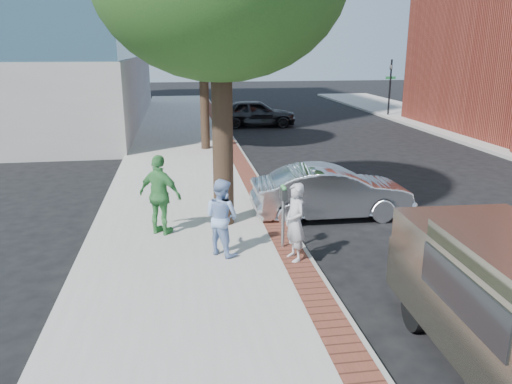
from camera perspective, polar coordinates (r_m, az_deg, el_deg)
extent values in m
plane|color=black|center=(11.48, 0.26, -7.21)|extent=(120.00, 120.00, 0.00)
cube|color=#9E9991|center=(18.94, -8.08, 2.34)|extent=(5.00, 60.00, 0.15)
cube|color=brown|center=(19.07, -1.46, 2.84)|extent=(0.60, 60.00, 0.01)
cube|color=gray|center=(19.13, -0.42, 2.64)|extent=(0.10, 60.00, 0.15)
cylinder|color=black|center=(32.61, -4.37, 11.48)|extent=(0.12, 0.12, 3.80)
imported|color=black|center=(32.54, -4.42, 13.41)|extent=(0.18, 0.15, 0.90)
cube|color=#1E7238|center=(32.56, -4.40, 12.70)|extent=(0.70, 0.03, 0.18)
cylinder|color=black|center=(35.46, 15.05, 11.36)|extent=(0.12, 0.12, 3.80)
imported|color=black|center=(35.40, 15.18, 13.13)|extent=(0.18, 0.15, 0.90)
cube|color=#1E7238|center=(35.42, 15.13, 12.49)|extent=(0.70, 0.03, 0.18)
cylinder|color=black|center=(12.54, -3.83, 6.02)|extent=(0.52, 0.52, 4.40)
cylinder|color=black|center=(22.57, -5.90, 9.79)|extent=(0.40, 0.40, 3.85)
ellipsoid|color=#124118|center=(22.44, -6.15, 18.05)|extent=(4.80, 4.80, 3.94)
cylinder|color=gray|center=(11.33, 3.10, -3.61)|extent=(0.07, 0.07, 1.15)
cube|color=#2D3030|center=(11.03, 3.25, -0.37)|extent=(0.12, 0.14, 0.24)
cube|color=#2D3030|center=(11.20, 3.06, -0.11)|extent=(0.12, 0.14, 0.24)
sphere|color=#3F8C4C|center=(10.99, 3.27, 0.38)|extent=(0.11, 0.11, 0.11)
sphere|color=#3F8C4C|center=(11.15, 3.07, 0.63)|extent=(0.11, 0.11, 0.11)
imported|color=#ABAAAF|center=(10.60, 4.50, -3.47)|extent=(0.54, 0.70, 1.70)
imported|color=#8FACDD|center=(10.92, -3.94, -2.85)|extent=(1.04, 1.05, 1.71)
imported|color=#44954A|center=(12.24, -10.89, -0.35)|extent=(1.23, 1.03, 1.97)
imported|color=#B7B8BF|center=(13.91, 8.62, -0.02)|extent=(4.37, 1.56, 1.44)
imported|color=black|center=(30.00, -0.06, 9.01)|extent=(4.82, 2.12, 1.62)
cube|color=gray|center=(9.62, 21.64, -8.04)|extent=(2.10, 1.09, 0.89)
cylinder|color=black|center=(8.94, 17.86, -12.72)|extent=(0.28, 0.72, 0.71)
cube|color=black|center=(7.20, 22.27, -10.76)|extent=(0.12, 2.22, 0.61)
cube|color=black|center=(9.89, 20.54, -4.96)|extent=(1.77, 0.10, 0.44)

